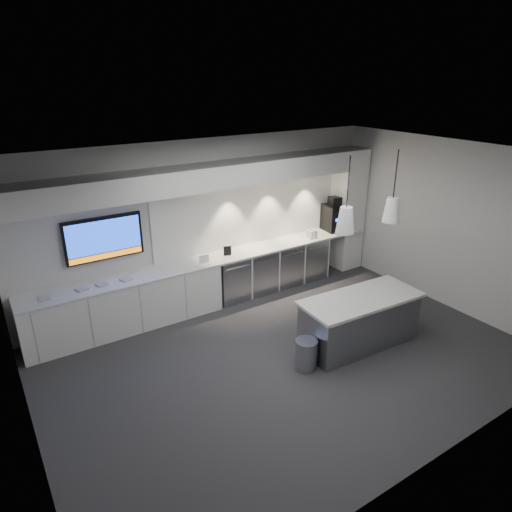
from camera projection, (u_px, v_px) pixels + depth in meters
floor at (287, 357)px, 6.97m from camera, size 7.00×7.00×0.00m
ceiling at (293, 160)px, 5.85m from camera, size 7.00×7.00×0.00m
wall_back at (208, 221)px, 8.35m from camera, size 7.00×0.00×7.00m
wall_front at (443, 352)px, 4.46m from camera, size 7.00×0.00×7.00m
wall_left at (14, 341)px, 4.65m from camera, size 0.00×7.00×7.00m
wall_right at (446, 225)px, 8.17m from camera, size 0.00×7.00×7.00m
back_counter at (217, 258)px, 8.33m from camera, size 6.80×0.65×0.04m
left_base_cabinets at (126, 305)px, 7.62m from camera, size 3.30×0.63×0.86m
fridge_unit_a at (230, 278)px, 8.63m from camera, size 0.60×0.61×0.85m
fridge_unit_b at (258, 271)px, 8.95m from camera, size 0.60×0.61×0.85m
fridge_unit_c at (283, 264)px, 9.26m from camera, size 0.60×0.61×0.85m
fridge_unit_d at (308, 257)px, 9.58m from camera, size 0.60×0.61×0.85m
backsplash at (263, 209)px, 8.92m from camera, size 4.60×0.03×1.30m
soffit at (214, 176)px, 7.78m from camera, size 6.90×0.60×0.40m
column at (347, 209)px, 9.81m from camera, size 0.55×0.55×2.60m
wall_tv at (104, 238)px, 7.33m from camera, size 1.25×0.07×0.72m
island at (359, 321)px, 7.16m from camera, size 1.99×0.93×0.82m
bin at (306, 354)px, 6.63m from camera, size 0.43×0.43×0.46m
coffee_machine at (334, 217)px, 9.66m from camera, size 0.46×0.61×0.73m
sign_black at (227, 251)px, 8.39m from camera, size 0.14×0.06×0.18m
sign_white at (204, 259)px, 8.08m from camera, size 0.18×0.03×0.14m
cup_cluster at (312, 234)px, 9.30m from camera, size 0.18×0.18×0.16m
tray_a at (45, 298)px, 6.80m from camera, size 0.17×0.17×0.02m
tray_b at (82, 289)px, 7.08m from camera, size 0.20×0.20×0.02m
tray_c at (102, 284)px, 7.24m from camera, size 0.19×0.19×0.02m
tray_d at (126, 279)px, 7.42m from camera, size 0.20×0.20×0.02m
pendant_left at (346, 220)px, 6.28m from camera, size 0.26×0.26×1.07m
pendant_right at (392, 210)px, 6.75m from camera, size 0.26×0.26×1.07m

